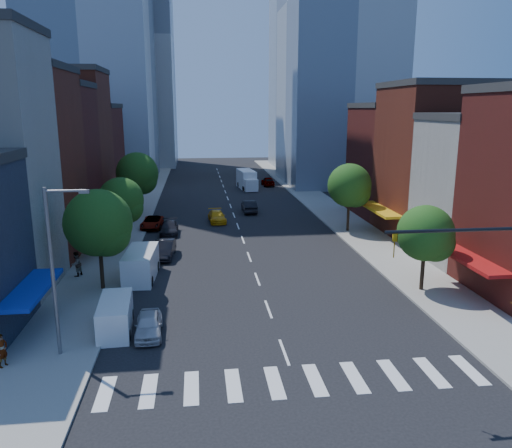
{
  "coord_description": "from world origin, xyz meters",
  "views": [
    {
      "loc": [
        -4.49,
        -24.52,
        12.96
      ],
      "look_at": [
        -0.41,
        9.49,
        5.0
      ],
      "focal_mm": 35.0,
      "sensor_mm": 36.0,
      "label": 1
    }
  ],
  "objects_px": {
    "pedestrian_far": "(76,264)",
    "traffic_car_oncoming": "(249,206)",
    "parked_car_front": "(149,325)",
    "cargo_van_near": "(115,317)",
    "parked_car_rear": "(169,228)",
    "cargo_van_far": "(141,265)",
    "taxi": "(217,217)",
    "traffic_car_far": "(268,181)",
    "parked_car_third": "(152,222)",
    "pedestrian_near": "(2,350)",
    "parked_car_second": "(164,249)",
    "box_truck": "(247,180)"
  },
  "relations": [
    {
      "from": "parked_car_second",
      "to": "traffic_car_far",
      "type": "bearing_deg",
      "value": 74.0
    },
    {
      "from": "pedestrian_near",
      "to": "cargo_van_far",
      "type": "bearing_deg",
      "value": 1.43
    },
    {
      "from": "parked_car_third",
      "to": "pedestrian_far",
      "type": "distance_m",
      "value": 16.84
    },
    {
      "from": "parked_car_front",
      "to": "pedestrian_far",
      "type": "relative_size",
      "value": 1.93
    },
    {
      "from": "parked_car_rear",
      "to": "cargo_van_far",
      "type": "relative_size",
      "value": 0.83
    },
    {
      "from": "cargo_van_far",
      "to": "traffic_car_oncoming",
      "type": "distance_m",
      "value": 26.82
    },
    {
      "from": "parked_car_third",
      "to": "cargo_van_near",
      "type": "distance_m",
      "value": 26.47
    },
    {
      "from": "parked_car_rear",
      "to": "cargo_van_far",
      "type": "bearing_deg",
      "value": -96.31
    },
    {
      "from": "parked_car_third",
      "to": "traffic_car_oncoming",
      "type": "bearing_deg",
      "value": 36.55
    },
    {
      "from": "parked_car_front",
      "to": "traffic_car_oncoming",
      "type": "bearing_deg",
      "value": 72.51
    },
    {
      "from": "parked_car_third",
      "to": "box_truck",
      "type": "distance_m",
      "value": 29.54
    },
    {
      "from": "parked_car_third",
      "to": "parked_car_rear",
      "type": "relative_size",
      "value": 1.02
    },
    {
      "from": "parked_car_front",
      "to": "taxi",
      "type": "height_order",
      "value": "taxi"
    },
    {
      "from": "parked_car_second",
      "to": "box_truck",
      "type": "relative_size",
      "value": 0.6
    },
    {
      "from": "cargo_van_far",
      "to": "box_truck",
      "type": "bearing_deg",
      "value": 76.56
    },
    {
      "from": "parked_car_third",
      "to": "parked_car_second",
      "type": "bearing_deg",
      "value": -75.82
    },
    {
      "from": "pedestrian_far",
      "to": "taxi",
      "type": "bearing_deg",
      "value": 174.97
    },
    {
      "from": "pedestrian_far",
      "to": "traffic_car_oncoming",
      "type": "bearing_deg",
      "value": 173.24
    },
    {
      "from": "taxi",
      "to": "pedestrian_near",
      "type": "height_order",
      "value": "pedestrian_near"
    },
    {
      "from": "parked_car_front",
      "to": "cargo_van_near",
      "type": "xyz_separation_m",
      "value": [
        -1.99,
        0.7,
        0.3
      ]
    },
    {
      "from": "traffic_car_oncoming",
      "to": "traffic_car_far",
      "type": "relative_size",
      "value": 1.04
    },
    {
      "from": "parked_car_third",
      "to": "cargo_van_far",
      "type": "distance_m",
      "value": 17.13
    },
    {
      "from": "parked_car_front",
      "to": "traffic_car_oncoming",
      "type": "relative_size",
      "value": 0.82
    },
    {
      "from": "cargo_van_near",
      "to": "pedestrian_near",
      "type": "height_order",
      "value": "pedestrian_near"
    },
    {
      "from": "parked_car_third",
      "to": "cargo_van_near",
      "type": "xyz_separation_m",
      "value": [
        0.01,
        -26.47,
        0.3
      ]
    },
    {
      "from": "traffic_car_oncoming",
      "to": "pedestrian_far",
      "type": "bearing_deg",
      "value": 54.66
    },
    {
      "from": "parked_car_second",
      "to": "traffic_car_oncoming",
      "type": "distance_m",
      "value": 21.04
    },
    {
      "from": "traffic_car_oncoming",
      "to": "pedestrian_near",
      "type": "relative_size",
      "value": 2.62
    },
    {
      "from": "taxi",
      "to": "box_truck",
      "type": "height_order",
      "value": "box_truck"
    },
    {
      "from": "cargo_van_near",
      "to": "parked_car_rear",
      "type": "bearing_deg",
      "value": 81.62
    },
    {
      "from": "cargo_van_near",
      "to": "pedestrian_far",
      "type": "height_order",
      "value": "pedestrian_far"
    },
    {
      "from": "cargo_van_near",
      "to": "taxi",
      "type": "height_order",
      "value": "cargo_van_near"
    },
    {
      "from": "pedestrian_near",
      "to": "pedestrian_far",
      "type": "relative_size",
      "value": 0.9
    },
    {
      "from": "parked_car_second",
      "to": "parked_car_third",
      "type": "distance_m",
      "value": 11.59
    },
    {
      "from": "parked_car_second",
      "to": "pedestrian_far",
      "type": "distance_m",
      "value": 8.08
    },
    {
      "from": "traffic_car_far",
      "to": "traffic_car_oncoming",
      "type": "bearing_deg",
      "value": 73.2
    },
    {
      "from": "parked_car_third",
      "to": "pedestrian_far",
      "type": "height_order",
      "value": "pedestrian_far"
    },
    {
      "from": "parked_car_rear",
      "to": "cargo_van_far",
      "type": "xyz_separation_m",
      "value": [
        -1.47,
        -14.13,
        0.47
      ]
    },
    {
      "from": "parked_car_front",
      "to": "cargo_van_far",
      "type": "height_order",
      "value": "cargo_van_far"
    },
    {
      "from": "parked_car_second",
      "to": "cargo_van_far",
      "type": "height_order",
      "value": "cargo_van_far"
    },
    {
      "from": "traffic_car_far",
      "to": "parked_car_front",
      "type": "bearing_deg",
      "value": 72.42
    },
    {
      "from": "parked_car_front",
      "to": "pedestrian_near",
      "type": "distance_m",
      "value": 7.67
    },
    {
      "from": "parked_car_front",
      "to": "cargo_van_near",
      "type": "distance_m",
      "value": 2.13
    },
    {
      "from": "taxi",
      "to": "traffic_car_oncoming",
      "type": "relative_size",
      "value": 0.97
    },
    {
      "from": "parked_car_second",
      "to": "taxi",
      "type": "bearing_deg",
      "value": 73.27
    },
    {
      "from": "parked_car_second",
      "to": "cargo_van_near",
      "type": "distance_m",
      "value": 15.18
    },
    {
      "from": "taxi",
      "to": "traffic_car_oncoming",
      "type": "height_order",
      "value": "traffic_car_oncoming"
    },
    {
      "from": "parked_car_third",
      "to": "box_truck",
      "type": "height_order",
      "value": "box_truck"
    },
    {
      "from": "parked_car_front",
      "to": "box_truck",
      "type": "xyz_separation_m",
      "value": [
        11.25,
        53.56,
        0.78
      ]
    },
    {
      "from": "pedestrian_near",
      "to": "parked_car_rear",
      "type": "bearing_deg",
      "value": 9.84
    }
  ]
}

